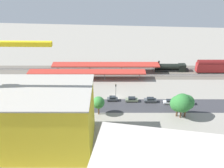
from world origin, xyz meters
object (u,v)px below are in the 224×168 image
object	(u,v)px
platform_canopy_near	(87,72)
street_tree_3	(98,103)
parked_car_2	(150,100)
box_truck_0	(50,108)
box_truck_1	(61,113)
street_tree_0	(182,103)
street_tree_4	(178,104)
parked_car_4	(112,99)
passenger_coach	(217,66)
locomotive	(172,68)
parked_car_1	(170,102)
street_tree_2	(187,102)
construction_building	(41,119)
parked_car_3	(132,100)
street_tree_1	(39,100)
platform_canopy_far	(106,65)
street_tree_5	(34,100)
parked_car_0	(188,102)
traffic_light	(116,89)

from	to	relation	value
platform_canopy_near	street_tree_3	distance (m)	26.75
parked_car_2	box_truck_0	world-z (taller)	box_truck_0
box_truck_1	street_tree_3	size ratio (longest dim) A/B	1.35
street_tree_0	box_truck_0	bearing A→B (deg)	0.71
platform_canopy_near	street_tree_4	distance (m)	42.76
parked_car_4	street_tree_0	distance (m)	25.98
passenger_coach	street_tree_4	world-z (taller)	street_tree_4
box_truck_1	parked_car_2	bearing A→B (deg)	-158.46
locomotive	parked_car_1	distance (m)	28.69
parked_car_1	street_tree_2	world-z (taller)	street_tree_2
street_tree_0	street_tree_3	distance (m)	28.02
parked_car_2	construction_building	size ratio (longest dim) A/B	0.17
street_tree_3	street_tree_4	size ratio (longest dim) A/B	0.88
construction_building	box_truck_1	size ratio (longest dim) A/B	3.08
street_tree_2	parked_car_4	bearing A→B (deg)	-17.95
construction_building	box_truck_0	size ratio (longest dim) A/B	2.77
locomotive	parked_car_3	world-z (taller)	locomotive
box_truck_1	street_tree_0	size ratio (longest dim) A/B	1.02
parked_car_3	street_tree_1	world-z (taller)	street_tree_1
street_tree_4	parked_car_3	bearing A→B (deg)	-27.76
street_tree_1	parked_car_1	bearing A→B (deg)	-169.96
platform_canopy_near	locomotive	distance (m)	39.46
platform_canopy_far	street_tree_2	size ratio (longest dim) A/B	5.86
street_tree_5	platform_canopy_near	bearing A→B (deg)	-120.09
box_truck_0	street_tree_0	size ratio (longest dim) A/B	1.14
construction_building	street_tree_3	size ratio (longest dim) A/B	4.15
parked_car_0	street_tree_3	world-z (taller)	street_tree_3
locomotive	passenger_coach	xyz separation A→B (m)	(-20.14, 0.00, 1.56)
street_tree_2	box_truck_0	bearing A→B (deg)	1.49
box_truck_0	box_truck_1	xyz separation A→B (m)	(-4.72, 2.50, 0.03)
traffic_light	parked_car_2	bearing A→B (deg)	175.26
construction_building	box_truck_1	xyz separation A→B (m)	(-1.63, -13.58, -7.13)
street_tree_0	traffic_light	distance (m)	24.94
box_truck_1	parked_car_0	bearing A→B (deg)	-165.22
box_truck_0	street_tree_4	size ratio (longest dim) A/B	1.32
parked_car_1	box_truck_0	world-z (taller)	box_truck_0
parked_car_1	traffic_light	size ratio (longest dim) A/B	0.74
parked_car_0	traffic_light	bearing A→B (deg)	-3.07
parked_car_0	street_tree_3	distance (m)	33.56
parked_car_2	street_tree_4	size ratio (longest dim) A/B	0.60
parked_car_2	traffic_light	size ratio (longest dim) A/B	0.73
parked_car_2	traffic_light	bearing A→B (deg)	-4.74
street_tree_3	parked_car_3	bearing A→B (deg)	-141.27
street_tree_5	street_tree_2	bearing A→B (deg)	-179.76
box_truck_0	passenger_coach	bearing A→B (deg)	-150.79
box_truck_1	street_tree_1	xyz separation A→B (m)	(8.46, -3.26, 2.63)
platform_canopy_far	passenger_coach	world-z (taller)	passenger_coach
parked_car_2	construction_building	bearing A→B (deg)	38.50
street_tree_3	traffic_light	distance (m)	11.58
parked_car_3	street_tree_2	size ratio (longest dim) A/B	0.58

